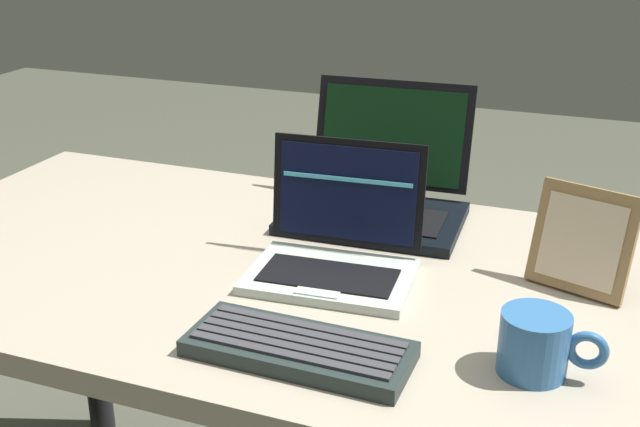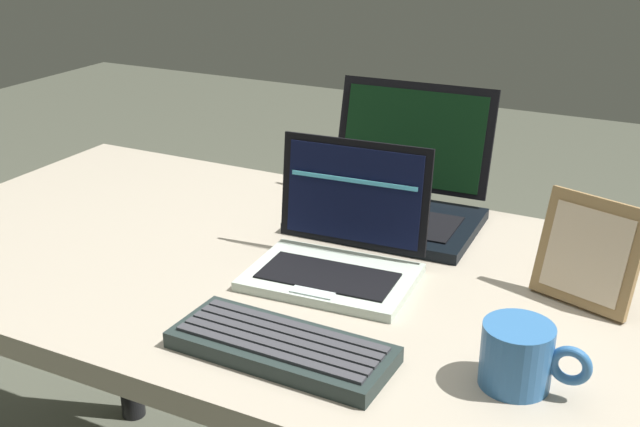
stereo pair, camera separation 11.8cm
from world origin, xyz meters
The scene contains 6 objects.
desk centered at (0.00, 0.00, 0.64)m, with size 1.44×0.76×0.73m.
laptop_front centered at (0.10, 0.00, 0.78)m, with size 0.27×0.22×0.20m.
laptop_rear centered at (0.09, 0.26, 0.78)m, with size 0.33×0.29×0.23m.
external_keyboard centered at (0.13, -0.25, 0.75)m, with size 0.30×0.12×0.03m.
photo_frame centered at (0.46, 0.08, 0.82)m, with size 0.16×0.09×0.16m.
coffee_mug centered at (0.43, -0.18, 0.78)m, with size 0.13×0.09×0.08m.
Camera 2 is at (0.58, -1.02, 1.30)m, focal length 44.01 mm.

